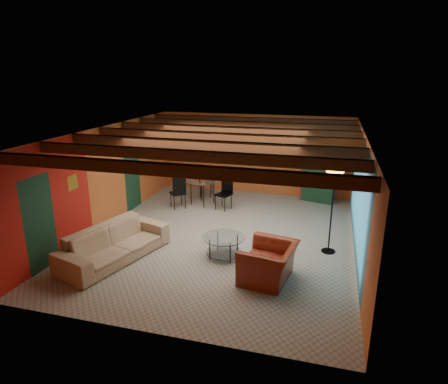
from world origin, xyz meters
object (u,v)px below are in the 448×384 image
(sofa, at_px, (114,243))
(armoire, at_px, (319,174))
(armchair, at_px, (269,263))
(floor_lamp, at_px, (332,213))
(coffee_table, at_px, (224,246))
(dining_table, at_px, (202,188))
(potted_plant, at_px, (321,140))
(vase, at_px, (202,168))

(sofa, xyz_separation_m, armoire, (4.20, 5.51, 0.50))
(sofa, distance_m, armchair, 3.49)
(armoire, bearing_deg, floor_lamp, -67.08)
(coffee_table, height_order, dining_table, dining_table)
(potted_plant, distance_m, vase, 3.85)
(sofa, height_order, coffee_table, sofa)
(sofa, height_order, potted_plant, potted_plant)
(coffee_table, xyz_separation_m, armoire, (1.86, 4.74, 0.63))
(sofa, relative_size, dining_table, 1.27)
(armoire, relative_size, potted_plant, 3.70)
(dining_table, xyz_separation_m, potted_plant, (3.50, 1.38, 1.46))
(sofa, bearing_deg, potted_plant, -20.88)
(coffee_table, xyz_separation_m, dining_table, (-1.64, 3.36, 0.29))
(sofa, xyz_separation_m, coffee_table, (2.34, 0.77, -0.13))
(armchair, bearing_deg, floor_lamp, 153.74)
(coffee_table, distance_m, floor_lamp, 2.59)
(armchair, bearing_deg, coffee_table, -114.04)
(armoire, relative_size, vase, 8.73)
(sofa, height_order, floor_lamp, floor_lamp)
(coffee_table, relative_size, potted_plant, 2.05)
(coffee_table, distance_m, armoire, 5.13)
(sofa, height_order, armchair, sofa)
(coffee_table, xyz_separation_m, vase, (-1.64, 3.36, 0.93))
(coffee_table, bearing_deg, floor_lamp, 21.22)
(coffee_table, xyz_separation_m, floor_lamp, (2.31, 0.90, 0.74))
(armchair, xyz_separation_m, dining_table, (-2.79, 4.11, 0.16))
(floor_lamp, relative_size, potted_plant, 4.14)
(armchair, bearing_deg, dining_table, -136.89)
(dining_table, distance_m, potted_plant, 4.03)
(floor_lamp, xyz_separation_m, potted_plant, (-0.45, 3.85, 1.01))
(dining_table, height_order, floor_lamp, floor_lamp)
(armoire, height_order, vase, armoire)
(coffee_table, bearing_deg, potted_plant, 68.58)
(dining_table, bearing_deg, armoire, 21.48)
(armchair, xyz_separation_m, potted_plant, (0.71, 5.49, 1.62))
(sofa, relative_size, potted_plant, 5.52)
(potted_plant, bearing_deg, coffee_table, -111.42)
(floor_lamp, bearing_deg, sofa, -160.27)
(coffee_table, bearing_deg, dining_table, 115.98)
(armchair, height_order, potted_plant, potted_plant)
(sofa, xyz_separation_m, floor_lamp, (4.65, 1.67, 0.60))
(coffee_table, relative_size, armoire, 0.55)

